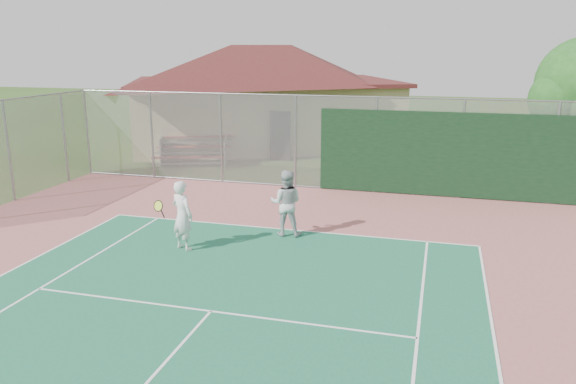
# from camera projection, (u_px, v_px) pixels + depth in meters

# --- Properties ---
(back_fence) EXTENTS (20.08, 0.11, 3.53)m
(back_fence) POSITION_uv_depth(u_px,v_px,m) (378.00, 148.00, 20.34)
(back_fence) COLOR gray
(back_fence) RESTS_ON ground
(side_fence_left) EXTENTS (0.08, 9.00, 3.50)m
(side_fence_left) POSITION_uv_depth(u_px,v_px,m) (9.00, 151.00, 19.24)
(side_fence_left) COLOR gray
(side_fence_left) RESTS_ON ground
(clubhouse) EXTENTS (17.33, 14.87, 6.31)m
(clubhouse) POSITION_uv_depth(u_px,v_px,m) (264.00, 85.00, 30.53)
(clubhouse) COLOR #C9B580
(clubhouse) RESTS_ON ground
(bleachers) EXTENTS (3.81, 2.86, 1.22)m
(bleachers) POSITION_uv_depth(u_px,v_px,m) (194.00, 150.00, 25.76)
(bleachers) COLOR maroon
(bleachers) RESTS_ON ground
(player_white_front) EXTENTS (1.10, 0.78, 1.87)m
(player_white_front) POSITION_uv_depth(u_px,v_px,m) (182.00, 216.00, 14.71)
(player_white_front) COLOR silver
(player_white_front) RESTS_ON ground
(player_grey_back) EXTENTS (1.00, 0.82, 1.89)m
(player_grey_back) POSITION_uv_depth(u_px,v_px,m) (286.00, 204.00, 15.83)
(player_grey_back) COLOR #B5B8BB
(player_grey_back) RESTS_ON ground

